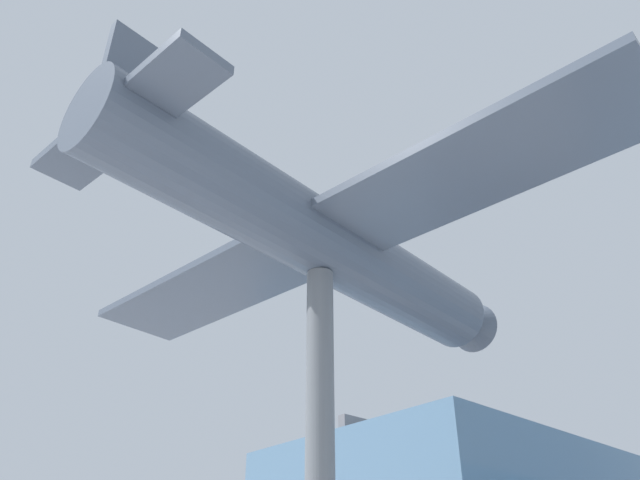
% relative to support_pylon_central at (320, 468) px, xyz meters
% --- Properties ---
extents(support_pylon_central, '(0.55, 0.55, 7.83)m').
position_rel_support_pylon_central_xyz_m(support_pylon_central, '(0.00, 0.00, 0.00)').
color(support_pylon_central, slate).
rests_on(support_pylon_central, ground_plane).
extents(suspended_airplane, '(14.22, 12.59, 2.93)m').
position_rel_support_pylon_central_xyz_m(suspended_airplane, '(-0.02, 0.15, 4.75)').
color(suspended_airplane, '#4C5666').
rests_on(suspended_airplane, support_pylon_central).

